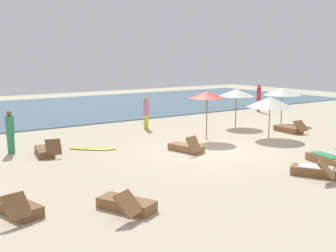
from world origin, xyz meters
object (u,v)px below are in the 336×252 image
at_px(umbrella_1, 207,95).
at_px(lounger_4, 290,129).
at_px(lounger_5, 45,151).
at_px(person_0, 146,112).
at_px(person_4, 259,98).
at_px(umbrella_2, 282,91).
at_px(lounger_0, 17,208).
at_px(lounger_1, 127,204).
at_px(lounger_2, 187,148).
at_px(person_2, 10,132).
at_px(surfboard, 93,148).
at_px(umbrella_4, 270,102).
at_px(lounger_3, 328,159).
at_px(lounger_6, 316,171).
at_px(umbrella_6, 236,93).

height_order(umbrella_1, lounger_4, umbrella_1).
bearing_deg(lounger_5, person_0, 23.91).
bearing_deg(person_4, umbrella_2, -122.79).
relative_size(lounger_0, lounger_1, 0.99).
height_order(umbrella_2, lounger_5, umbrella_2).
height_order(lounger_2, person_2, person_2).
relative_size(lounger_0, surfboard, 0.95).
height_order(lounger_1, person_0, person_0).
distance_m(lounger_5, surfboard, 1.99).
xyz_separation_m(lounger_5, person_4, (16.62, 4.20, 0.83)).
bearing_deg(umbrella_4, lounger_3, -112.86).
distance_m(lounger_6, person_2, 11.57).
relative_size(lounger_5, person_4, 0.90).
xyz_separation_m(umbrella_6, lounger_2, (-5.90, -3.25, -1.72)).
distance_m(lounger_0, lounger_4, 14.90).
bearing_deg(person_4, lounger_1, -146.49).
distance_m(umbrella_1, umbrella_6, 4.06).
bearing_deg(lounger_1, umbrella_2, 25.87).
relative_size(person_4, surfboard, 1.04).
bearing_deg(lounger_5, umbrella_2, -0.60).
relative_size(lounger_2, lounger_4, 0.99).
xyz_separation_m(lounger_2, lounger_6, (1.32, -5.17, 0.00)).
distance_m(lounger_6, surfboard, 8.89).
xyz_separation_m(umbrella_1, lounger_1, (-7.47, -5.73, -1.94)).
bearing_deg(person_0, person_2, -166.80).
bearing_deg(lounger_3, lounger_0, 172.02).
height_order(lounger_5, person_0, person_0).
xyz_separation_m(umbrella_6, person_0, (-4.42, 2.29, -1.00)).
xyz_separation_m(lounger_2, lounger_4, (6.98, 0.42, -0.00)).
height_order(lounger_0, person_0, person_0).
distance_m(umbrella_1, person_2, 8.65).
relative_size(lounger_4, surfboard, 0.94).
bearing_deg(lounger_5, person_4, 14.18).
bearing_deg(person_4, person_0, -172.48).
relative_size(umbrella_4, lounger_3, 1.23).
distance_m(person_4, surfboard, 15.28).
xyz_separation_m(umbrella_4, lounger_6, (-3.61, -5.17, -1.55)).
height_order(umbrella_6, lounger_2, umbrella_6).
distance_m(lounger_1, person_2, 8.14).
height_order(umbrella_2, person_0, umbrella_2).
xyz_separation_m(umbrella_2, lounger_2, (-8.87, -2.54, -1.70)).
relative_size(lounger_3, person_2, 1.03).
bearing_deg(person_2, lounger_2, -32.40).
distance_m(lounger_1, lounger_6, 6.57).
relative_size(lounger_3, person_4, 0.91).
bearing_deg(umbrella_6, umbrella_4, -106.72).
xyz_separation_m(umbrella_2, person_0, (-7.39, 3.00, -0.97)).
bearing_deg(lounger_6, person_4, 49.35).
bearing_deg(lounger_0, umbrella_6, 24.78).
distance_m(umbrella_6, lounger_0, 14.89).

